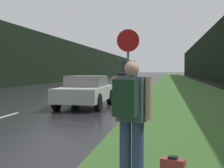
# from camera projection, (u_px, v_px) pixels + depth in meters

# --- Properties ---
(grass_verge) EXTENTS (6.00, 240.00, 0.02)m
(grass_verge) POSITION_uv_depth(u_px,v_px,m) (179.00, 82.00, 41.68)
(grass_verge) COLOR #386028
(grass_verge) RESTS_ON ground_plane
(lane_stripe_c) EXTENTS (0.12, 3.00, 0.01)m
(lane_stripe_c) POSITION_uv_depth(u_px,v_px,m) (65.00, 99.00, 17.24)
(lane_stripe_c) COLOR silver
(lane_stripe_c) RESTS_ON ground_plane
(lane_stripe_d) EXTENTS (0.12, 3.00, 0.01)m
(lane_stripe_d) POSITION_uv_depth(u_px,v_px,m) (94.00, 91.00, 24.13)
(lane_stripe_d) COLOR silver
(lane_stripe_d) RESTS_ON ground_plane
(lane_stripe_e) EXTENTS (0.12, 3.00, 0.01)m
(lane_stripe_e) POSITION_uv_depth(u_px,v_px,m) (110.00, 87.00, 31.01)
(lane_stripe_e) COLOR silver
(lane_stripe_e) RESTS_ON ground_plane
(treeline_far_side) EXTENTS (2.00, 140.00, 6.14)m
(treeline_far_side) POSITION_uv_depth(u_px,v_px,m) (76.00, 62.00, 54.38)
(treeline_far_side) COLOR black
(treeline_far_side) RESTS_ON ground_plane
(treeline_near_side) EXTENTS (2.00, 140.00, 8.12)m
(treeline_near_side) POSITION_uv_depth(u_px,v_px,m) (215.00, 55.00, 50.30)
(treeline_near_side) COLOR black
(treeline_near_side) RESTS_ON ground_plane
(stop_sign) EXTENTS (0.65, 0.07, 2.78)m
(stop_sign) POSITION_uv_depth(u_px,v_px,m) (128.00, 68.00, 8.92)
(stop_sign) COLOR slate
(stop_sign) RESTS_ON ground_plane
(hitchhiker_with_backpack) EXTENTS (0.58, 0.50, 1.73)m
(hitchhiker_with_backpack) POSITION_uv_depth(u_px,v_px,m) (131.00, 113.00, 4.39)
(hitchhiker_with_backpack) COLOR navy
(hitchhiker_with_backpack) RESTS_ON ground_plane
(car_passing_near) EXTENTS (1.91, 4.13, 1.37)m
(car_passing_near) POSITION_uv_depth(u_px,v_px,m) (86.00, 91.00, 13.62)
(car_passing_near) COLOR #BCBCBC
(car_passing_near) RESTS_ON ground_plane
(car_passing_far) EXTENTS (1.89, 4.14, 1.43)m
(car_passing_far) POSITION_uv_depth(u_px,v_px,m) (127.00, 80.00, 27.94)
(car_passing_far) COLOR #2D3856
(car_passing_far) RESTS_ON ground_plane
(delivery_truck) EXTENTS (2.42, 8.59, 3.56)m
(delivery_truck) POSITION_uv_depth(u_px,v_px,m) (130.00, 69.00, 65.32)
(delivery_truck) COLOR black
(delivery_truck) RESTS_ON ground_plane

